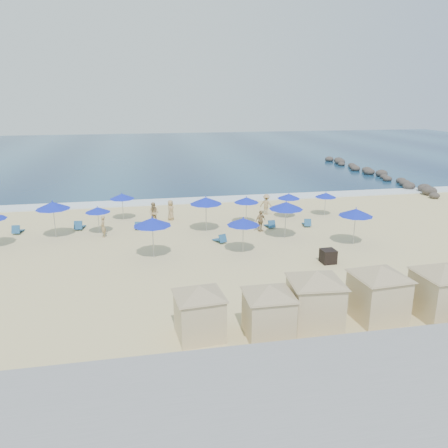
% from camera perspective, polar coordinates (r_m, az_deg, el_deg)
% --- Properties ---
extents(ground, '(160.00, 160.00, 0.00)m').
position_cam_1_polar(ground, '(27.77, 0.39, -4.23)').
color(ground, '#D6C388').
rests_on(ground, ground).
extents(ocean, '(160.00, 80.00, 0.06)m').
position_cam_1_polar(ocean, '(81.22, -7.38, 9.39)').
color(ocean, '#0D294B').
rests_on(ocean, ground).
extents(surf_line, '(160.00, 2.50, 0.08)m').
position_cam_1_polar(surf_line, '(42.43, -3.74, 3.10)').
color(surf_line, white).
rests_on(surf_line, ground).
extents(seawall, '(160.00, 6.10, 1.22)m').
position_cam_1_polar(seawall, '(15.92, 10.56, -18.95)').
color(seawall, gray).
rests_on(seawall, ground).
extents(rock_jetty, '(2.56, 26.66, 0.96)m').
position_cam_1_polar(rock_jetty, '(58.96, 18.93, 6.34)').
color(rock_jetty, '#2E2826').
rests_on(rock_jetty, ground).
extents(trash_bin, '(0.87, 0.87, 0.84)m').
position_cam_1_polar(trash_bin, '(27.32, 13.44, -4.11)').
color(trash_bin, black).
rests_on(trash_bin, ground).
extents(cabana_0, '(4.06, 4.06, 2.56)m').
position_cam_1_polar(cabana_0, '(18.45, -3.25, -10.44)').
color(cabana_0, beige).
rests_on(cabana_0, ground).
extents(cabana_1, '(4.12, 4.12, 2.59)m').
position_cam_1_polar(cabana_1, '(18.53, 5.86, -10.32)').
color(cabana_1, beige).
rests_on(cabana_1, ground).
extents(cabana_2, '(4.58, 4.58, 2.88)m').
position_cam_1_polar(cabana_2, '(19.54, 11.86, -8.59)').
color(cabana_2, beige).
rests_on(cabana_2, ground).
extents(cabana_3, '(4.55, 4.55, 2.86)m').
position_cam_1_polar(cabana_3, '(20.90, 19.57, -7.55)').
color(cabana_3, beige).
rests_on(cabana_3, ground).
extents(cabana_4, '(4.59, 4.59, 2.88)m').
position_cam_1_polar(cabana_4, '(22.22, 26.62, -6.92)').
color(cabana_4, beige).
rests_on(cabana_4, ground).
extents(umbrella_1, '(2.39, 2.39, 2.72)m').
position_cam_1_polar(umbrella_1, '(33.04, -21.47, 2.27)').
color(umbrella_1, '#A5A8AD').
rests_on(umbrella_1, ground).
extents(umbrella_2, '(1.83, 1.83, 2.08)m').
position_cam_1_polar(umbrella_2, '(33.13, -16.18, 1.81)').
color(umbrella_2, '#A5A8AD').
rests_on(umbrella_2, ground).
extents(umbrella_3, '(2.35, 2.35, 2.68)m').
position_cam_1_polar(umbrella_3, '(27.24, -9.36, 0.28)').
color(umbrella_3, '#A5A8AD').
rests_on(umbrella_3, ground).
extents(umbrella_4, '(1.99, 1.99, 2.26)m').
position_cam_1_polar(umbrella_4, '(36.35, -13.18, 3.55)').
color(umbrella_4, '#A5A8AD').
rests_on(umbrella_4, ground).
extents(umbrella_5, '(2.39, 2.39, 2.72)m').
position_cam_1_polar(umbrella_5, '(32.23, -2.38, 3.07)').
color(umbrella_5, '#A5A8AD').
rests_on(umbrella_5, ground).
extents(umbrella_6, '(2.11, 2.11, 2.40)m').
position_cam_1_polar(umbrella_6, '(27.81, 2.53, 0.31)').
color(umbrella_6, '#A5A8AD').
rests_on(umbrella_6, ground).
extents(umbrella_7, '(1.97, 1.97, 2.25)m').
position_cam_1_polar(umbrella_7, '(34.26, 2.95, 3.17)').
color(umbrella_7, '#A5A8AD').
rests_on(umbrella_7, ground).
extents(umbrella_8, '(2.41, 2.41, 2.74)m').
position_cam_1_polar(umbrella_8, '(30.96, 8.11, 2.40)').
color(umbrella_8, '#A5A8AD').
rests_on(umbrella_8, ground).
extents(umbrella_9, '(1.88, 1.88, 2.14)m').
position_cam_1_polar(umbrella_9, '(36.32, 8.46, 3.62)').
color(umbrella_9, '#A5A8AD').
rests_on(umbrella_9, ground).
extents(umbrella_10, '(1.79, 1.79, 2.03)m').
position_cam_1_polar(umbrella_10, '(37.74, 13.16, 3.71)').
color(umbrella_10, '#A5A8AD').
rests_on(umbrella_10, ground).
extents(umbrella_11, '(2.30, 2.30, 2.61)m').
position_cam_1_polar(umbrella_11, '(30.60, 16.84, 1.47)').
color(umbrella_11, '#A5A8AD').
rests_on(umbrella_11, ground).
extents(beach_chair_0, '(0.66, 1.32, 0.71)m').
position_cam_1_polar(beach_chair_0, '(35.66, -25.37, -0.73)').
color(beach_chair_0, '#22537E').
rests_on(beach_chair_0, ground).
extents(beach_chair_1, '(0.78, 1.43, 0.75)m').
position_cam_1_polar(beach_chair_1, '(34.98, -18.36, -0.25)').
color(beach_chair_1, '#22537E').
rests_on(beach_chair_1, ground).
extents(beach_chair_2, '(0.75, 1.25, 0.64)m').
position_cam_1_polar(beach_chair_2, '(33.93, -11.04, -0.27)').
color(beach_chair_2, '#22537E').
rests_on(beach_chair_2, ground).
extents(beach_chair_3, '(0.93, 1.31, 0.66)m').
position_cam_1_polar(beach_chair_3, '(30.25, -0.48, -2.00)').
color(beach_chair_3, '#22537E').
rests_on(beach_chair_3, ground).
extents(beach_chair_4, '(0.64, 1.27, 0.68)m').
position_cam_1_polar(beach_chair_4, '(33.78, 6.06, -0.11)').
color(beach_chair_4, '#22537E').
rests_on(beach_chair_4, ground).
extents(beach_chair_5, '(0.75, 1.29, 0.67)m').
position_cam_1_polar(beach_chair_5, '(34.63, 10.77, 0.10)').
color(beach_chair_5, '#22537E').
rests_on(beach_chair_5, ground).
extents(beachgoer_0, '(0.45, 0.62, 1.57)m').
position_cam_1_polar(beachgoer_0, '(32.41, -15.51, -0.33)').
color(beachgoer_0, tan).
rests_on(beachgoer_0, ground).
extents(beachgoer_1, '(1.04, 0.96, 1.71)m').
position_cam_1_polar(beachgoer_1, '(35.02, -9.15, 1.43)').
color(beachgoer_1, tan).
rests_on(beachgoer_1, ground).
extents(beachgoer_2, '(1.02, 0.79, 1.62)m').
position_cam_1_polar(beachgoer_2, '(32.69, 4.78, 0.42)').
color(beachgoer_2, tan).
rests_on(beachgoer_2, ground).
extents(beachgoer_3, '(1.30, 1.18, 1.75)m').
position_cam_1_polar(beachgoer_3, '(37.47, 5.55, 2.58)').
color(beachgoer_3, tan).
rests_on(beachgoer_3, ground).
extents(beachgoer_4, '(0.77, 0.94, 1.66)m').
position_cam_1_polar(beachgoer_4, '(35.86, -6.99, 1.82)').
color(beachgoer_4, tan).
rests_on(beachgoer_4, ground).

